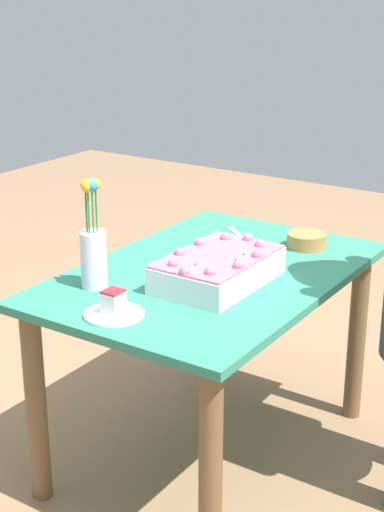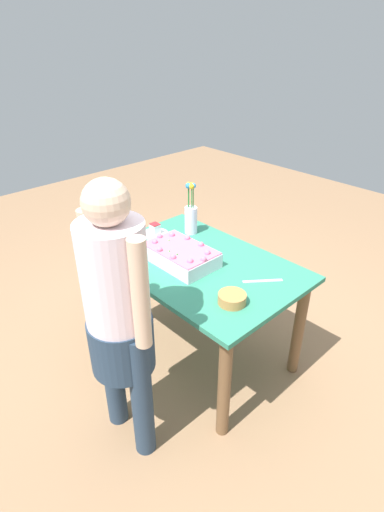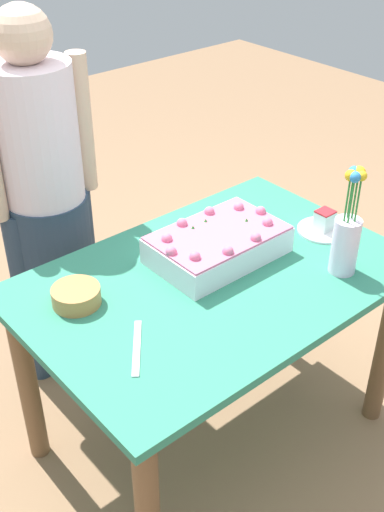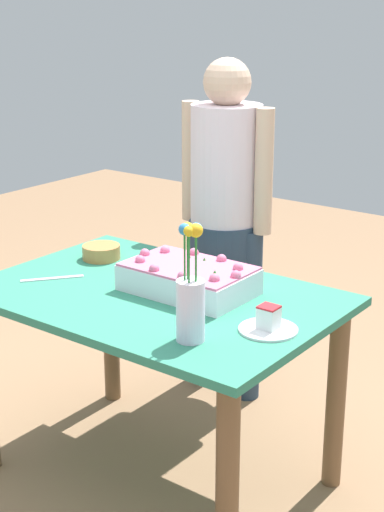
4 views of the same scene
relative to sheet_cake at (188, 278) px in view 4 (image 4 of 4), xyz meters
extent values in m
plane|color=#946F4F|center=(-0.08, -0.08, -0.78)|extent=(8.00, 8.00, 0.00)
cube|color=#308165|center=(-0.08, -0.08, -0.07)|extent=(1.24, 0.84, 0.03)
cylinder|color=brown|center=(0.46, -0.42, -0.43)|extent=(0.07, 0.07, 0.70)
cylinder|color=brown|center=(-0.63, 0.27, -0.43)|extent=(0.07, 0.07, 0.70)
cylinder|color=brown|center=(0.46, 0.27, -0.43)|extent=(0.07, 0.07, 0.70)
cube|color=white|center=(0.00, 0.00, -0.01)|extent=(0.44, 0.28, 0.09)
cube|color=#D46B8F|center=(0.00, 0.00, 0.04)|extent=(0.43, 0.27, 0.01)
sphere|color=#D46B8F|center=(0.20, 0.00, 0.05)|extent=(0.04, 0.04, 0.04)
sphere|color=#D46B8F|center=(0.16, 0.07, 0.05)|extent=(0.04, 0.04, 0.04)
sphere|color=#D46B8F|center=(0.06, 0.11, 0.05)|extent=(0.04, 0.04, 0.04)
sphere|color=#D46B8F|center=(-0.06, 0.11, 0.05)|extent=(0.04, 0.04, 0.04)
sphere|color=#D46B8F|center=(-0.16, 0.07, 0.05)|extent=(0.04, 0.04, 0.04)
sphere|color=#D46B8F|center=(-0.20, 0.00, 0.05)|extent=(0.04, 0.04, 0.04)
sphere|color=#D46B8F|center=(-0.16, -0.07, 0.05)|extent=(0.04, 0.04, 0.04)
sphere|color=#D46B8F|center=(-0.06, -0.11, 0.05)|extent=(0.04, 0.04, 0.04)
sphere|color=#D46B8F|center=(0.06, -0.11, 0.05)|extent=(0.04, 0.04, 0.04)
sphere|color=#D46B8F|center=(0.16, -0.07, 0.05)|extent=(0.04, 0.04, 0.04)
cone|color=#2D8438|center=(0.12, -0.01, 0.05)|extent=(0.02, 0.02, 0.02)
cone|color=#2D8438|center=(0.01, 0.08, 0.05)|extent=(0.02, 0.02, 0.02)
cone|color=#2D8438|center=(-0.05, 0.07, 0.05)|extent=(0.02, 0.02, 0.02)
cylinder|color=white|center=(0.40, -0.12, -0.05)|extent=(0.19, 0.19, 0.01)
cube|color=white|center=(0.40, -0.12, -0.01)|extent=(0.06, 0.06, 0.07)
cube|color=red|center=(0.40, -0.12, 0.03)|extent=(0.06, 0.06, 0.01)
cube|color=silver|center=(-0.48, -0.20, -0.05)|extent=(0.16, 0.19, 0.00)
cylinder|color=white|center=(0.25, -0.32, 0.04)|extent=(0.09, 0.09, 0.19)
cylinder|color=#2D8438|center=(0.27, -0.32, 0.22)|extent=(0.01, 0.01, 0.16)
sphere|color=yellow|center=(0.27, -0.32, 0.30)|extent=(0.04, 0.04, 0.04)
cylinder|color=#2D8438|center=(0.26, -0.31, 0.22)|extent=(0.01, 0.01, 0.16)
sphere|color=teal|center=(0.26, -0.31, 0.30)|extent=(0.04, 0.04, 0.04)
cylinder|color=#2D8438|center=(0.24, -0.32, 0.22)|extent=(0.01, 0.01, 0.16)
sphere|color=gold|center=(0.24, -0.32, 0.30)|extent=(0.04, 0.04, 0.04)
cylinder|color=#2D8438|center=(0.24, -0.33, 0.22)|extent=(0.01, 0.01, 0.16)
sphere|color=#3083C5|center=(0.24, -0.33, 0.30)|extent=(0.04, 0.04, 0.04)
cylinder|color=#2D8438|center=(0.26, -0.34, 0.22)|extent=(0.01, 0.01, 0.16)
sphere|color=yellow|center=(0.26, -0.34, 0.30)|extent=(0.03, 0.03, 0.03)
cylinder|color=#C07C42|center=(-0.50, 0.09, -0.02)|extent=(0.15, 0.15, 0.06)
cylinder|color=#273A4F|center=(-0.42, 0.64, -0.39)|extent=(0.11, 0.11, 0.78)
cylinder|color=#273A4F|center=(-0.16, 0.64, -0.39)|extent=(0.11, 0.11, 0.78)
cylinder|color=#273A4F|center=(-0.29, 0.64, -0.12)|extent=(0.31, 0.31, 0.28)
cylinder|color=silver|center=(-0.29, 0.64, 0.26)|extent=(0.30, 0.30, 0.52)
sphere|color=beige|center=(-0.29, 0.64, 0.61)|extent=(0.20, 0.20, 0.20)
cylinder|color=beige|center=(-0.47, 0.64, 0.26)|extent=(0.08, 0.08, 0.52)
cylinder|color=beige|center=(-0.10, 0.64, 0.26)|extent=(0.08, 0.08, 0.52)
camera|label=1|loc=(2.09, 1.28, 0.91)|focal=55.00mm
camera|label=2|loc=(-1.59, 1.40, 1.20)|focal=28.00mm
camera|label=3|loc=(-1.23, -1.32, 1.14)|focal=45.00mm
camera|label=4|loc=(1.56, -2.05, 0.93)|focal=55.00mm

